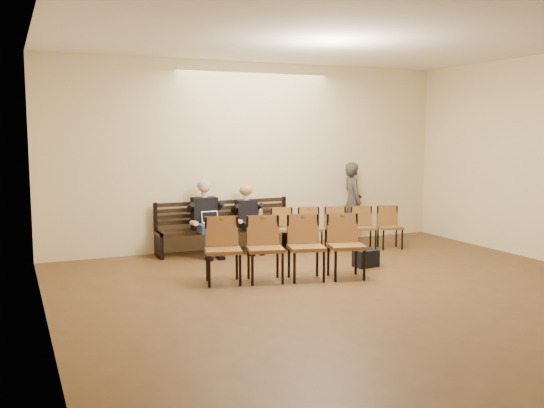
{
  "coord_description": "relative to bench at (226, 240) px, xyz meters",
  "views": [
    {
      "loc": [
        -4.36,
        -5.74,
        2.21
      ],
      "look_at": [
        -0.04,
        4.05,
        0.92
      ],
      "focal_mm": 40.0,
      "sensor_mm": 36.0,
      "label": 1
    }
  ],
  "objects": [
    {
      "name": "bench",
      "position": [
        0.0,
        0.0,
        0.0
      ],
      "size": [
        2.6,
        0.9,
        0.45
      ],
      "primitive_type": "cube",
      "color": "black",
      "rests_on": "ground"
    },
    {
      "name": "water_bottle",
      "position": [
        0.55,
        -0.32,
        0.34
      ],
      "size": [
        0.08,
        0.08,
        0.24
      ],
      "primitive_type": "cylinder",
      "rotation": [
        0.0,
        0.0,
        0.12
      ],
      "color": "silver",
      "rests_on": "bench"
    },
    {
      "name": "ground",
      "position": [
        0.7,
        -4.65,
        -0.23
      ],
      "size": [
        10.0,
        10.0,
        0.0
      ],
      "primitive_type": "plane",
      "color": "brown",
      "rests_on": "ground"
    },
    {
      "name": "chair_row_front",
      "position": [
        1.97,
        -0.65,
        0.18
      ],
      "size": [
        2.5,
        1.11,
        0.81
      ],
      "primitive_type": "cube",
      "rotation": [
        0.0,
        0.0,
        -0.28
      ],
      "color": "brown",
      "rests_on": "ground"
    },
    {
      "name": "passerby",
      "position": [
        2.75,
        0.1,
        0.69
      ],
      "size": [
        0.55,
        0.74,
        1.83
      ],
      "primitive_type": "imported",
      "rotation": [
        0.0,
        0.0,
        1.39
      ],
      "color": "#37332D",
      "rests_on": "ground"
    },
    {
      "name": "bag",
      "position": [
        1.68,
        -2.09,
        -0.08
      ],
      "size": [
        0.41,
        0.3,
        0.28
      ],
      "primitive_type": "cube",
      "rotation": [
        0.0,
        0.0,
        0.11
      ],
      "color": "black",
      "rests_on": "ground"
    },
    {
      "name": "laptop",
      "position": [
        -0.37,
        -0.31,
        0.34
      ],
      "size": [
        0.31,
        0.24,
        0.22
      ],
      "primitive_type": "cube",
      "rotation": [
        0.0,
        0.0,
        -0.02
      ],
      "color": "silver",
      "rests_on": "bench"
    },
    {
      "name": "chair_row_back",
      "position": [
        0.08,
        -2.4,
        0.26
      ],
      "size": [
        2.43,
        1.07,
        0.97
      ],
      "primitive_type": "cube",
      "rotation": [
        0.0,
        0.0,
        -0.24
      ],
      "color": "brown",
      "rests_on": "ground"
    },
    {
      "name": "seated_man",
      "position": [
        -0.42,
        -0.12,
        0.44
      ],
      "size": [
        0.55,
        0.76,
        1.33
      ],
      "primitive_type": null,
      "color": "black",
      "rests_on": "ground"
    },
    {
      "name": "seated_woman",
      "position": [
        0.38,
        -0.12,
        0.32
      ],
      "size": [
        0.47,
        0.65,
        1.1
      ],
      "primitive_type": null,
      "color": "black",
      "rests_on": "ground"
    },
    {
      "name": "room_walls",
      "position": [
        0.7,
        -3.86,
        2.31
      ],
      "size": [
        8.02,
        10.01,
        3.51
      ],
      "color": "beige",
      "rests_on": "ground"
    }
  ]
}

